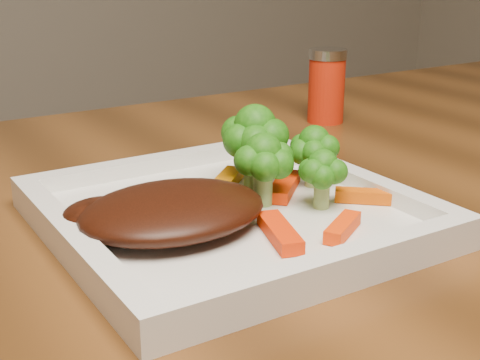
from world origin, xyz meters
TOP-DOWN VIEW (x-y plane):
  - plate at (-0.39, -0.08)m, footprint 0.27×0.27m
  - steak at (-0.44, -0.09)m, footprint 0.14×0.11m
  - broccoli_0 at (-0.34, -0.04)m, footprint 0.08×0.08m
  - broccoli_1 at (-0.30, -0.07)m, footprint 0.07×0.07m
  - broccoli_2 at (-0.32, -0.11)m, footprint 0.05×0.05m
  - broccoli_3 at (-0.36, -0.08)m, footprint 0.07×0.07m
  - carrot_0 at (-0.34, -0.16)m, footprint 0.05×0.04m
  - carrot_1 at (-0.29, -0.12)m, footprint 0.05×0.04m
  - carrot_2 at (-0.39, -0.14)m, footprint 0.03×0.06m
  - carrot_4 at (-0.36, -0.03)m, footprint 0.05×0.05m
  - carrot_6 at (-0.33, -0.07)m, footprint 0.06×0.06m
  - spice_shaker at (-0.11, 0.15)m, footprint 0.06×0.06m

SIDE VIEW (x-z plane):
  - plate at x=-0.39m, z-range 0.75..0.76m
  - carrot_0 at x=-0.34m, z-range 0.76..0.77m
  - carrot_1 at x=-0.29m, z-range 0.76..0.77m
  - carrot_2 at x=-0.39m, z-range 0.76..0.77m
  - carrot_4 at x=-0.36m, z-range 0.76..0.77m
  - carrot_6 at x=-0.33m, z-range 0.76..0.77m
  - steak at x=-0.44m, z-range 0.76..0.79m
  - broccoli_2 at x=-0.32m, z-range 0.76..0.82m
  - broccoli_3 at x=-0.36m, z-range 0.76..0.82m
  - broccoli_1 at x=-0.30m, z-range 0.76..0.83m
  - spice_shaker at x=-0.11m, z-range 0.75..0.84m
  - broccoli_0 at x=-0.34m, z-range 0.76..0.83m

